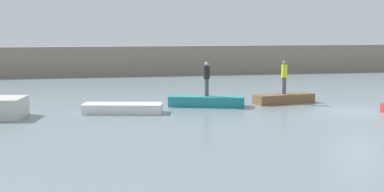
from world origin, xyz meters
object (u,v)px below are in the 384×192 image
at_px(rowboat_white, 123,108).
at_px(person_dark_shirt, 207,77).
at_px(person_hiviz_shirt, 284,75).
at_px(rowboat_brown, 284,98).
at_px(rowboat_teal, 207,101).

bearing_deg(rowboat_white, person_dark_shirt, 29.45).
bearing_deg(person_hiviz_shirt, rowboat_brown, 180.00).
bearing_deg(rowboat_brown, person_dark_shirt, 173.18).
height_order(person_hiviz_shirt, person_dark_shirt, person_dark_shirt).
bearing_deg(person_dark_shirt, rowboat_brown, 3.82).
bearing_deg(rowboat_teal, rowboat_brown, 21.72).
relative_size(rowboat_teal, rowboat_brown, 1.17).
height_order(rowboat_white, person_dark_shirt, person_dark_shirt).
relative_size(rowboat_teal, person_dark_shirt, 2.19).
height_order(rowboat_white, rowboat_teal, rowboat_teal).
bearing_deg(rowboat_white, rowboat_teal, 29.45).
height_order(rowboat_white, person_hiviz_shirt, person_hiviz_shirt).
bearing_deg(person_hiviz_shirt, rowboat_teal, -176.18).
distance_m(rowboat_brown, person_dark_shirt, 4.62).
relative_size(rowboat_white, person_hiviz_shirt, 2.09).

